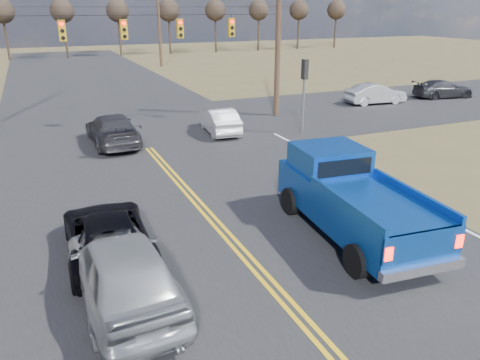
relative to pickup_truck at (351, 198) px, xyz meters
name	(u,v)px	position (x,y,z in m)	size (l,w,h in m)	color
ground	(295,313)	(-3.45, -2.79, -1.13)	(160.00, 160.00, 0.00)	brown
road_main	(172,174)	(-3.45, 7.21, -1.13)	(14.00, 120.00, 0.02)	#28282B
road_cross	(132,130)	(-3.45, 15.21, -1.13)	(120.00, 12.00, 0.02)	#28282B
signal_gantry	(135,34)	(-2.95, 14.99, 3.94)	(19.60, 4.83, 10.00)	#473323
utility_poles	(128,32)	(-3.45, 14.21, 4.10)	(19.60, 58.32, 10.00)	#473323
treeline	(98,18)	(-3.45, 24.17, 4.57)	(87.00, 117.80, 7.40)	#33261C
pickup_truck	(351,198)	(0.00, 0.00, 0.00)	(2.92, 6.38, 2.33)	black
silver_suv	(122,269)	(-6.84, -0.84, -0.28)	(2.01, 5.00, 1.70)	#9DA0A4
black_suv	(107,234)	(-6.82, 1.53, -0.48)	(2.14, 4.63, 1.29)	black
white_car_queue	(219,120)	(0.79, 12.71, -0.46)	(1.42, 4.08, 1.35)	silver
dgrey_car_queue	(112,129)	(-4.86, 12.71, -0.38)	(2.10, 5.16, 1.50)	#35353A
cross_car_east_near	(375,94)	(13.65, 15.77, -0.43)	(4.26, 1.49, 1.40)	#A8ABB0
cross_car_east_far	(443,89)	(19.79, 15.62, -0.48)	(4.50, 1.83, 1.31)	#2F2F33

